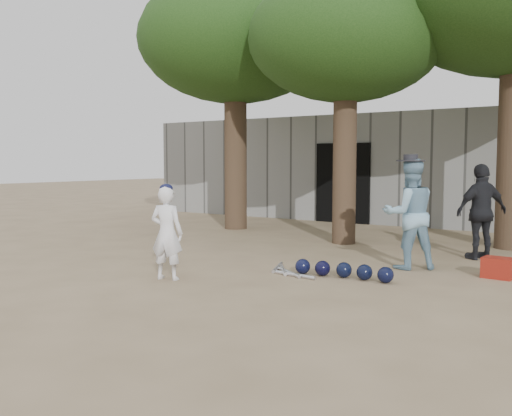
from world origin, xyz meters
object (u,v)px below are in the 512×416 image
Objects in this scene: boy_player at (167,233)px; red_bag at (498,268)px; spectator_dark at (482,212)px; spectator_blue at (409,214)px.

boy_player reaches higher than red_bag.
spectator_dark is (3.29, 4.35, 0.16)m from boy_player.
boy_player is 0.77× the size of spectator_blue.
spectator_dark is at bearing -154.51° from spectator_blue.
spectator_blue is 1.05× the size of spectator_dark.
spectator_dark reaches higher than boy_player.
spectator_blue is at bearing 13.73° from spectator_dark.
spectator_blue reaches higher than spectator_dark.
spectator_dark is at bearing -142.50° from boy_player.
boy_player is at bearing 7.98° from spectator_blue.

